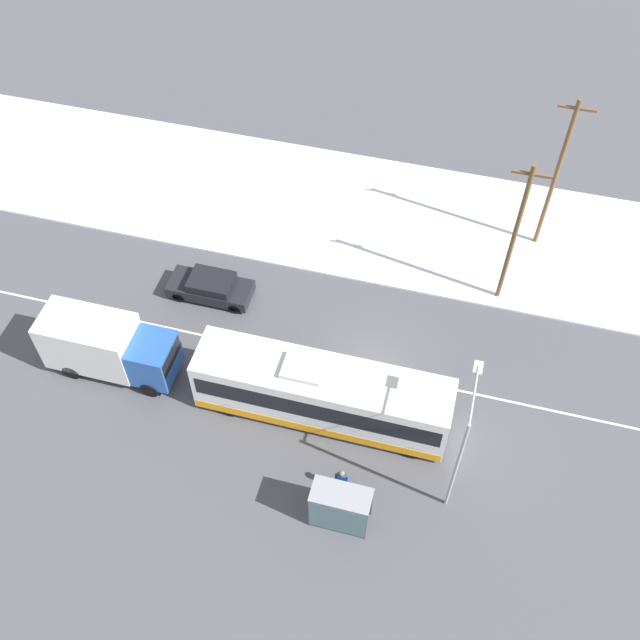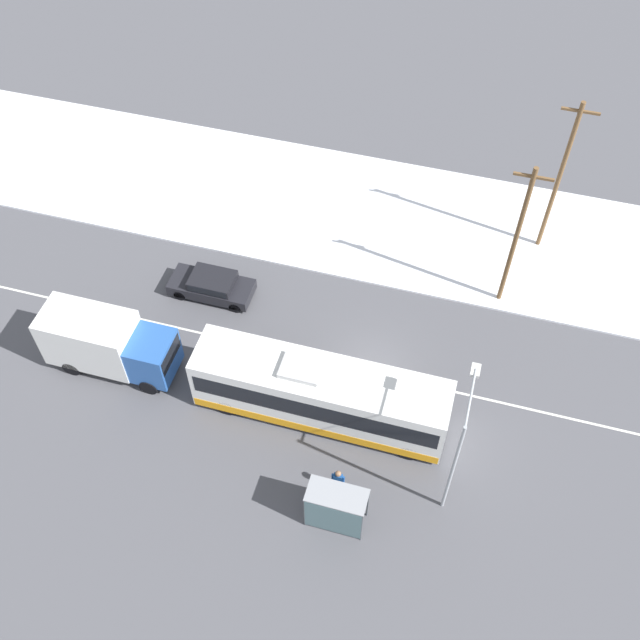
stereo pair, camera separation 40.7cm
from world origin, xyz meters
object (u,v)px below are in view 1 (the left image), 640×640
object	(u,v)px
box_truck	(107,345)
sedan_car	(211,286)
city_bus	(322,393)
pedestrian_at_stop	(342,479)
utility_pole_roadside	(515,234)
streetlamp	(463,440)
bus_shelter	(339,508)
utility_pole_snowlot	(556,175)

from	to	relation	value
box_truck	sedan_car	distance (m)	6.43
city_bus	pedestrian_at_stop	xyz separation A→B (m)	(1.77, -3.50, -0.70)
sedan_car	utility_pole_roadside	world-z (taller)	utility_pole_roadside
city_bus	streetlamp	size ratio (longest dim) A/B	1.76
bus_shelter	utility_pole_roadside	bearing A→B (deg)	70.71
utility_pole_snowlot	pedestrian_at_stop	bearing A→B (deg)	-111.77
utility_pole_snowlot	city_bus	bearing A→B (deg)	-122.18
city_bus	sedan_car	bearing A→B (deg)	143.43
pedestrian_at_stop	utility_pole_roadside	xyz separation A→B (m)	(5.33, 12.76, 3.61)
utility_pole_roadside	utility_pole_snowlot	distance (m)	4.81
streetlamp	utility_pole_roadside	bearing A→B (deg)	85.90
bus_shelter	streetlamp	size ratio (longest dim) A/B	0.38
city_bus	streetlamp	bearing A→B (deg)	-20.04
box_truck	sedan_car	world-z (taller)	box_truck
box_truck	bus_shelter	size ratio (longest dim) A/B	2.53
sedan_car	utility_pole_snowlot	size ratio (longest dim) A/B	0.46
city_bus	utility_pole_roadside	bearing A→B (deg)	52.51
pedestrian_at_stop	bus_shelter	bearing A→B (deg)	-79.84
streetlamp	bus_shelter	bearing A→B (deg)	-145.92
sedan_car	bus_shelter	bearing A→B (deg)	131.71
bus_shelter	utility_pole_roadside	xyz separation A→B (m)	(5.03, 14.38, 2.93)
bus_shelter	streetlamp	distance (m)	5.71
box_truck	pedestrian_at_stop	world-z (taller)	box_truck
sedan_car	pedestrian_at_stop	world-z (taller)	pedestrian_at_stop
box_truck	bus_shelter	world-z (taller)	box_truck
city_bus	box_truck	xyz separation A→B (m)	(-10.46, -0.06, 0.10)
city_bus	pedestrian_at_stop	size ratio (longest dim) A/B	7.22
pedestrian_at_stop	utility_pole_roadside	distance (m)	14.29
box_truck	utility_pole_roadside	distance (m)	20.07
box_truck	utility_pole_snowlot	bearing A→B (deg)	35.88
city_bus	utility_pole_snowlot	distance (m)	16.60
sedan_car	pedestrian_at_stop	distance (m)	12.87
box_truck	utility_pole_snowlot	xyz separation A→B (m)	(19.14, 13.85, 3.10)
box_truck	sedan_car	xyz separation A→B (m)	(3.04, 5.56, -1.05)
box_truck	pedestrian_at_stop	xyz separation A→B (m)	(12.23, -3.44, -0.80)
box_truck	streetlamp	distance (m)	17.06
bus_shelter	utility_pole_snowlot	distance (m)	20.30
city_bus	bus_shelter	bearing A→B (deg)	-68.12
box_truck	bus_shelter	xyz separation A→B (m)	(12.53, -5.07, -0.12)
pedestrian_at_stop	bus_shelter	xyz separation A→B (m)	(0.29, -1.63, 0.68)
city_bus	box_truck	world-z (taller)	city_bus
pedestrian_at_stop	streetlamp	bearing A→B (deg)	15.15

